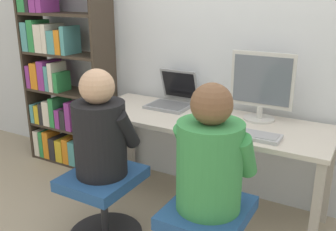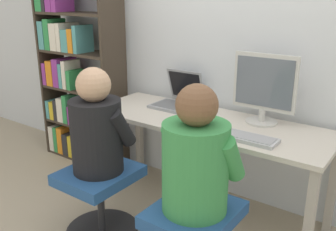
% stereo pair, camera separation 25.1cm
% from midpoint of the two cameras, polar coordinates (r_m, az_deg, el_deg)
% --- Properties ---
extents(ground_plane, '(14.00, 14.00, 0.00)m').
position_cam_midpoint_polar(ground_plane, '(2.66, 4.52, -16.90)').
color(ground_plane, tan).
extents(wall_back, '(10.00, 0.05, 2.60)m').
position_cam_midpoint_polar(wall_back, '(2.79, 12.62, 13.07)').
color(wall_back, silver).
rests_on(wall_back, ground_plane).
extents(desk, '(1.71, 0.61, 0.70)m').
position_cam_midpoint_polar(desk, '(2.61, 8.34, -2.28)').
color(desk, beige).
rests_on(desk, ground_plane).
extents(desktop_monitor, '(0.42, 0.21, 0.46)m').
position_cam_midpoint_polar(desktop_monitor, '(2.54, 17.19, 3.82)').
color(desktop_monitor, beige).
rests_on(desktop_monitor, desk).
extents(laptop, '(0.31, 0.34, 0.26)m').
position_cam_midpoint_polar(laptop, '(2.86, 3.98, 2.50)').
color(laptop, gray).
rests_on(laptop, desk).
extents(keyboard, '(0.38, 0.15, 0.03)m').
position_cam_midpoint_polar(keyboard, '(2.29, 14.79, -3.29)').
color(keyboard, '#B2B2B7').
rests_on(keyboard, desk).
extents(computer_mouse_by_keyboard, '(0.06, 0.10, 0.03)m').
position_cam_midpoint_polar(computer_mouse_by_keyboard, '(2.38, 8.92, -1.93)').
color(computer_mouse_by_keyboard, black).
rests_on(computer_mouse_by_keyboard, desk).
extents(office_chair_right, '(0.48, 0.48, 0.47)m').
position_cam_midpoint_polar(office_chair_right, '(2.49, -7.36, -12.31)').
color(office_chair_right, '#262628').
rests_on(office_chair_right, ground_plane).
extents(person_at_monitor, '(0.41, 0.34, 0.66)m').
position_cam_midpoint_polar(person_at_monitor, '(1.88, 8.14, -6.60)').
color(person_at_monitor, '#388C47').
rests_on(person_at_monitor, office_chair_left).
extents(person_at_laptop, '(0.39, 0.33, 0.65)m').
position_cam_midpoint_polar(person_at_laptop, '(2.29, -7.77, -1.92)').
color(person_at_laptop, black).
rests_on(person_at_laptop, office_chair_right).
extents(bookshelf, '(0.85, 0.29, 1.71)m').
position_cam_midpoint_polar(bookshelf, '(3.55, -12.40, 5.50)').
color(bookshelf, '#382D23').
rests_on(bookshelf, ground_plane).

